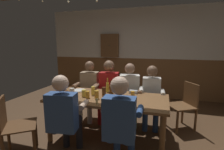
% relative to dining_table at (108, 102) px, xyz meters
% --- Properties ---
extents(ground_plane, '(6.68, 6.68, 0.00)m').
position_rel_dining_table_xyz_m(ground_plane, '(0.00, -0.17, -0.64)').
color(ground_plane, '#4C331E').
extents(back_wall_upper, '(5.41, 0.12, 1.48)m').
position_rel_dining_table_xyz_m(back_wall_upper, '(0.00, 2.67, 1.27)').
color(back_wall_upper, silver).
extents(back_wall_wainscot, '(5.41, 0.12, 1.17)m').
position_rel_dining_table_xyz_m(back_wall_wainscot, '(0.00, 2.67, -0.05)').
color(back_wall_wainscot, brown).
rests_on(back_wall_wainscot, ground_plane).
extents(dining_table, '(1.95, 0.92, 0.73)m').
position_rel_dining_table_xyz_m(dining_table, '(0.00, 0.00, 0.00)').
color(dining_table, brown).
rests_on(dining_table, ground_plane).
extents(person_0, '(0.53, 0.55, 1.24)m').
position_rel_dining_table_xyz_m(person_0, '(-0.65, 0.69, 0.04)').
color(person_0, '#997F60').
rests_on(person_0, ground_plane).
extents(person_1, '(0.55, 0.53, 1.27)m').
position_rel_dining_table_xyz_m(person_1, '(-0.21, 0.70, 0.07)').
color(person_1, '#AD1919').
rests_on(person_1, ground_plane).
extents(person_2, '(0.57, 0.58, 1.22)m').
position_rel_dining_table_xyz_m(person_2, '(0.23, 0.69, 0.04)').
color(person_2, silver).
rests_on(person_2, ground_plane).
extents(person_3, '(0.50, 0.52, 1.19)m').
position_rel_dining_table_xyz_m(person_3, '(0.66, 0.68, 0.02)').
color(person_3, silver).
rests_on(person_3, ground_plane).
extents(person_4, '(0.56, 0.55, 1.21)m').
position_rel_dining_table_xyz_m(person_4, '(-0.40, -0.69, 0.03)').
color(person_4, '#2D4C84').
rests_on(person_4, ground_plane).
extents(person_5, '(0.54, 0.54, 1.24)m').
position_rel_dining_table_xyz_m(person_5, '(0.39, -0.68, 0.04)').
color(person_5, '#2D4C84').
rests_on(person_5, ground_plane).
extents(chair_empty_near_right, '(0.60, 0.60, 0.88)m').
position_rel_dining_table_xyz_m(chair_empty_near_right, '(1.29, 0.76, -0.16)').
color(chair_empty_near_right, brown).
rests_on(chair_empty_near_right, ground_plane).
extents(chair_empty_near_left, '(0.62, 0.62, 0.88)m').
position_rel_dining_table_xyz_m(chair_empty_near_left, '(-1.13, -0.86, -0.16)').
color(chair_empty_near_left, brown).
rests_on(chair_empty_near_left, ground_plane).
extents(table_candle, '(0.04, 0.04, 0.08)m').
position_rel_dining_table_xyz_m(table_candle, '(-0.05, -0.37, 0.13)').
color(table_candle, '#F9E08C').
rests_on(table_candle, dining_table).
extents(condiment_caddy, '(0.14, 0.10, 0.05)m').
position_rel_dining_table_xyz_m(condiment_caddy, '(0.37, 0.36, 0.12)').
color(condiment_caddy, '#B2B7BC').
rests_on(condiment_caddy, dining_table).
extents(plate_0, '(0.25, 0.25, 0.01)m').
position_rel_dining_table_xyz_m(plate_0, '(-0.65, 0.23, 0.10)').
color(plate_0, white).
rests_on(plate_0, dining_table).
extents(bottle_0, '(0.07, 0.07, 0.23)m').
position_rel_dining_table_xyz_m(bottle_0, '(-0.02, 0.24, 0.17)').
color(bottle_0, '#593314').
rests_on(bottle_0, dining_table).
extents(bottle_1, '(0.05, 0.05, 0.26)m').
position_rel_dining_table_xyz_m(bottle_1, '(-0.10, 0.30, 0.19)').
color(bottle_1, gold).
rests_on(bottle_1, dining_table).
extents(pint_glass_0, '(0.08, 0.08, 0.14)m').
position_rel_dining_table_xyz_m(pint_glass_0, '(-0.91, 0.15, 0.16)').
color(pint_glass_0, '#4C2D19').
rests_on(pint_glass_0, dining_table).
extents(pint_glass_1, '(0.07, 0.07, 0.15)m').
position_rel_dining_table_xyz_m(pint_glass_1, '(-0.29, 0.06, 0.16)').
color(pint_glass_1, '#E5C64C').
rests_on(pint_glass_1, dining_table).
extents(pint_glass_2, '(0.07, 0.07, 0.16)m').
position_rel_dining_table_xyz_m(pint_glass_2, '(-0.07, 0.02, 0.17)').
color(pint_glass_2, '#4C2D19').
rests_on(pint_glass_2, dining_table).
extents(pint_glass_3, '(0.08, 0.08, 0.11)m').
position_rel_dining_table_xyz_m(pint_glass_3, '(-0.64, -0.04, 0.15)').
color(pint_glass_3, white).
rests_on(pint_glass_3, dining_table).
extents(pint_glass_4, '(0.07, 0.07, 0.13)m').
position_rel_dining_table_xyz_m(pint_glass_4, '(-0.15, -0.13, 0.16)').
color(pint_glass_4, gold).
rests_on(pint_glass_4, dining_table).
extents(pint_glass_5, '(0.07, 0.07, 0.12)m').
position_rel_dining_table_xyz_m(pint_glass_5, '(-0.63, -0.24, 0.15)').
color(pint_glass_5, '#4C2D19').
rests_on(pint_glass_5, dining_table).
extents(pint_glass_6, '(0.06, 0.06, 0.11)m').
position_rel_dining_table_xyz_m(pint_glass_6, '(0.40, 0.09, 0.15)').
color(pint_glass_6, gold).
rests_on(pint_glass_6, dining_table).
extents(pint_glass_7, '(0.06, 0.06, 0.11)m').
position_rel_dining_table_xyz_m(pint_glass_7, '(-0.31, -0.13, 0.15)').
color(pint_glass_7, gold).
rests_on(pint_glass_7, dining_table).
extents(pint_glass_8, '(0.07, 0.07, 0.12)m').
position_rel_dining_table_xyz_m(pint_glass_8, '(-0.39, -0.08, 0.15)').
color(pint_glass_8, '#E5C64C').
rests_on(pint_glass_8, dining_table).
extents(wall_dart_cabinet, '(0.56, 0.15, 0.70)m').
position_rel_dining_table_xyz_m(wall_dart_cabinet, '(-0.76, 2.54, 0.92)').
color(wall_dart_cabinet, brown).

